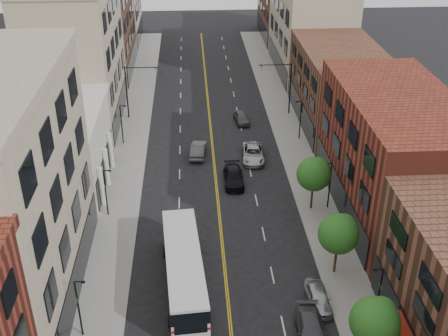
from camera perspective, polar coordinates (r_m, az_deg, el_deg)
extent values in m
cube|color=gray|center=(66.20, -9.72, 0.56)|extent=(4.00, 110.00, 0.15)
cube|color=gray|center=(66.94, 7.54, 1.07)|extent=(4.00, 110.00, 0.15)
cube|color=silver|center=(62.14, -16.76, 1.79)|extent=(10.00, 14.00, 8.00)
cube|color=gray|center=(75.78, -14.78, 11.04)|extent=(10.00, 20.00, 18.00)
cube|color=brown|center=(95.14, -12.66, 13.89)|extent=(10.00, 20.00, 15.00)
cube|color=maroon|center=(56.72, 16.88, 1.36)|extent=(10.00, 22.00, 12.00)
cube|color=brown|center=(75.40, 11.70, 8.08)|extent=(10.00, 20.00, 10.00)
cube|color=gray|center=(94.25, 8.69, 13.79)|extent=(10.00, 22.00, 14.00)
cube|color=brown|center=(113.66, 6.59, 15.72)|extent=(10.00, 18.00, 11.00)
sphere|color=#225919|center=(39.97, 15.06, -14.84)|extent=(3.40, 3.40, 3.40)
sphere|color=#225919|center=(40.05, 15.69, -13.84)|extent=(2.04, 2.04, 2.04)
cylinder|color=black|center=(48.86, 11.25, -9.10)|extent=(0.22, 0.22, 2.50)
sphere|color=#225919|center=(47.31, 11.55, -6.57)|extent=(3.40, 3.40, 3.40)
sphere|color=#225919|center=(47.46, 12.08, -5.76)|extent=(2.04, 2.04, 2.04)
cylinder|color=black|center=(56.82, 8.90, -2.94)|extent=(0.22, 0.22, 2.50)
sphere|color=#225919|center=(55.49, 9.11, -0.62)|extent=(3.40, 3.40, 3.40)
sphere|color=#225919|center=(55.69, 9.57, 0.06)|extent=(2.04, 2.04, 2.04)
cylinder|color=black|center=(42.91, -14.55, -13.68)|extent=(0.14, 0.14, 5.00)
cylinder|color=black|center=(41.23, -14.49, -11.11)|extent=(0.70, 0.10, 0.10)
cube|color=black|center=(41.21, -14.13, -11.17)|extent=(0.28, 0.14, 0.14)
cube|color=#19592D|center=(42.32, -14.70, -12.78)|extent=(0.04, 0.55, 0.35)
cylinder|color=black|center=(55.59, -11.93, -2.51)|extent=(0.14, 0.14, 5.00)
cylinder|color=black|center=(54.30, -11.83, -0.25)|extent=(0.70, 0.10, 0.10)
cube|color=black|center=(54.29, -11.56, -0.28)|extent=(0.28, 0.14, 0.14)
cube|color=#19592D|center=(55.14, -12.02, -1.71)|extent=(0.04, 0.55, 0.35)
cylinder|color=black|center=(69.65, -10.36, 4.35)|extent=(0.14, 0.14, 5.00)
cylinder|color=black|center=(68.63, -10.25, 6.26)|extent=(0.70, 0.10, 0.10)
cube|color=black|center=(68.62, -10.04, 6.23)|extent=(0.28, 0.14, 0.14)
cube|color=#19592D|center=(69.29, -10.42, 5.02)|extent=(0.04, 0.55, 0.35)
cylinder|color=black|center=(44.15, 15.45, -12.39)|extent=(0.14, 0.14, 5.00)
cylinder|color=black|center=(42.48, 15.43, -9.89)|extent=(0.70, 0.10, 0.10)
cube|color=black|center=(42.44, 15.10, -9.97)|extent=(0.28, 0.14, 0.14)
cube|color=#19592D|center=(43.58, 15.60, -11.50)|extent=(0.04, 0.55, 0.35)
cylinder|color=black|center=(56.56, 10.68, -1.79)|extent=(0.14, 0.14, 5.00)
cylinder|color=black|center=(55.26, 10.56, 0.43)|extent=(0.70, 0.10, 0.10)
cube|color=black|center=(55.23, 10.31, 0.38)|extent=(0.28, 0.14, 0.14)
cube|color=#19592D|center=(56.11, 10.76, -1.00)|extent=(0.04, 0.55, 0.35)
cylinder|color=black|center=(70.43, 7.76, 4.84)|extent=(0.14, 0.14, 5.00)
cylinder|color=black|center=(69.39, 7.61, 6.73)|extent=(0.70, 0.10, 0.10)
cube|color=black|center=(69.36, 7.40, 6.69)|extent=(0.28, 0.14, 0.14)
cube|color=#19592D|center=(70.07, 7.80, 5.52)|extent=(0.04, 0.55, 0.35)
cylinder|color=black|center=(76.57, -9.85, 7.58)|extent=(0.18, 0.18, 7.20)
cylinder|color=black|center=(75.21, -8.38, 10.06)|extent=(4.40, 0.12, 0.12)
imported|color=black|center=(75.20, -6.97, 9.84)|extent=(0.15, 0.18, 0.90)
cylinder|color=black|center=(77.27, 6.73, 8.01)|extent=(0.18, 0.18, 7.20)
cylinder|color=black|center=(75.78, 5.21, 10.40)|extent=(4.40, 0.12, 0.12)
imported|color=black|center=(75.66, 3.83, 10.10)|extent=(0.15, 0.18, 0.90)
cube|color=silver|center=(46.44, -4.09, -10.23)|extent=(3.79, 13.18, 3.14)
cube|color=black|center=(45.96, -4.12, -9.50)|extent=(3.83, 13.22, 1.14)
cube|color=#B60D12|center=(46.64, -4.08, -10.54)|extent=(3.83, 13.22, 0.24)
cube|color=black|center=(41.39, -3.39, -15.60)|extent=(2.38, 0.24, 1.73)
cylinder|color=black|center=(43.99, -5.51, -15.19)|extent=(0.38, 1.06, 1.04)
cylinder|color=black|center=(44.11, -1.67, -14.89)|extent=(0.38, 1.06, 1.04)
cylinder|color=black|center=(50.60, -6.05, -8.39)|extent=(0.38, 1.06, 1.04)
cylinder|color=black|center=(50.70, -2.79, -8.15)|extent=(0.38, 1.06, 1.04)
imported|color=#454449|center=(43.24, 8.83, -16.02)|extent=(2.32, 5.19, 1.48)
imported|color=#ADB1B5|center=(45.98, 9.54, -12.85)|extent=(1.75, 4.25, 1.44)
imported|color=#45454A|center=(66.72, -2.65, 1.88)|extent=(2.13, 4.84, 1.55)
imported|color=black|center=(60.93, 0.97, -0.92)|extent=(2.12, 5.16, 1.49)
imported|color=#A9ACB1|center=(65.87, 2.98, 1.49)|extent=(2.87, 5.67, 1.54)
imported|color=#494A4E|center=(75.34, 1.79, 5.14)|extent=(2.19, 4.36, 1.42)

